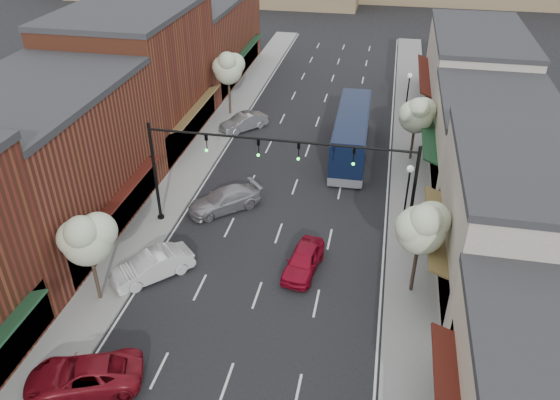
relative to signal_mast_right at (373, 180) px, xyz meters
The scene contains 25 objects.
ground 10.81m from the signal_mast_right, 125.10° to the right, with size 160.00×160.00×0.00m, color black.
sidewalk_left 18.10m from the signal_mast_right, 143.17° to the left, with size 2.80×73.00×0.15m, color gray.
sidewalk_right 11.78m from the signal_mast_right, 75.18° to the left, with size 2.80×73.00×0.15m, color gray.
curb_left 17.04m from the signal_mast_right, 140.24° to the left, with size 0.25×73.00×0.17m, color gray.
curb_right 11.53m from the signal_mast_right, 82.52° to the left, with size 0.25×73.00×0.17m, color gray.
bldg_left_midnear 19.95m from the signal_mast_right, behind, with size 10.14×14.10×9.40m.
bldg_left_midfar 23.22m from the signal_mast_right, 148.85° to the left, with size 10.14×14.10×10.90m.
bldg_left_far 34.32m from the signal_mast_right, 125.32° to the left, with size 10.14×18.10×8.40m.
bldg_right_midnear 8.37m from the signal_mast_right, 13.86° to the right, with size 9.14×12.10×7.90m.
bldg_right_midfar 12.94m from the signal_mast_right, 51.07° to the left, with size 9.14×12.10×6.40m.
bldg_right_far 25.35m from the signal_mast_right, 71.37° to the left, with size 9.14×16.10×7.40m.
signal_mast_right is the anchor object (origin of this frame).
signal_mast_left 11.24m from the signal_mast_right, behind, with size 8.22×0.46×7.00m.
tree_right_near 4.89m from the signal_mast_right, 56.09° to the right, with size 2.85×2.65×5.95m.
tree_right_far 12.27m from the signal_mast_right, 77.15° to the left, with size 2.85×2.65×5.43m.
tree_left_near 16.05m from the signal_mast_right, 149.86° to the right, with size 2.85×2.65×5.69m.
tree_left_far 22.68m from the signal_mast_right, 127.71° to the left, with size 2.85×2.65×6.13m.
lamp_post_near 3.69m from the signal_mast_right, 48.95° to the left, with size 0.44×0.44×4.44m.
lamp_post_far 20.19m from the signal_mast_right, 83.78° to the left, with size 0.44×0.44×4.44m.
coach_bus 12.58m from the signal_mast_right, 99.99° to the left, with size 2.76×11.64×3.55m.
red_hatchback 6.20m from the signal_mast_right, 136.06° to the right, with size 1.71×4.26×1.45m, color maroon.
parked_car_a 18.37m from the signal_mast_right, 131.19° to the right, with size 2.40×5.21×1.45m, color maroon.
parked_car_b 13.64m from the signal_mast_right, 154.63° to the right, with size 1.63×4.68×1.54m, color silver.
parked_car_c 10.77m from the signal_mast_right, 167.97° to the left, with size 2.08×5.11×1.48m, color #9E9EA3.
parked_car_e 19.50m from the signal_mast_right, 128.22° to the left, with size 1.52×4.37×1.44m, color gray.
Camera 1 is at (5.71, -20.04, 20.38)m, focal length 35.00 mm.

